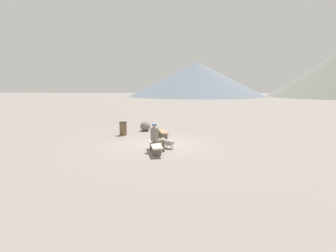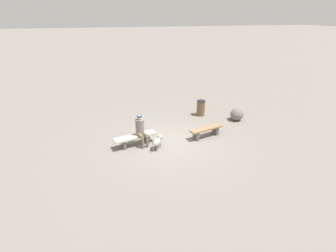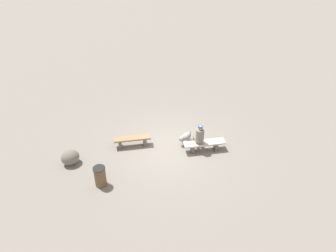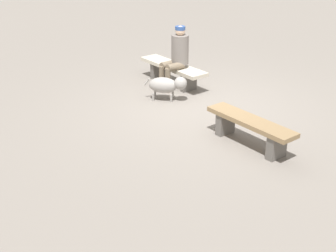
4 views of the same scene
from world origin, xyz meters
name	(u,v)px [view 3 (image 3 of 4)]	position (x,y,z in m)	size (l,w,h in m)	color
ground	(169,148)	(0.00, 0.00, -0.03)	(210.00, 210.00, 0.06)	gray
bench_left	(132,140)	(-1.61, 0.04, 0.31)	(1.63, 0.72, 0.44)	#605B56
bench_right	(204,144)	(1.51, -0.10, 0.32)	(1.83, 0.83, 0.43)	#605B56
seated_person	(199,136)	(1.27, -0.08, 0.73)	(0.45, 0.65, 1.29)	slate
dog	(185,137)	(0.69, 0.41, 0.31)	(0.62, 0.72, 0.49)	gray
trash_bin	(100,176)	(-2.41, -2.43, 0.41)	(0.46, 0.46, 0.82)	brown
boulder	(70,157)	(-3.93, -1.29, 0.31)	(0.73, 0.64, 0.62)	#6B665B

